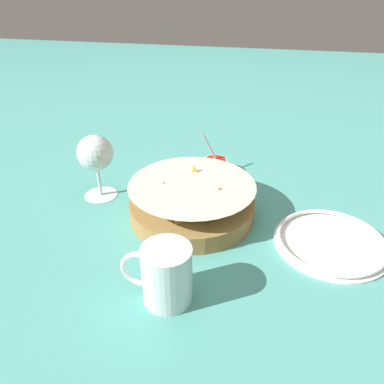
{
  "coord_description": "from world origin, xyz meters",
  "views": [
    {
      "loc": [
        -0.13,
        0.61,
        0.45
      ],
      "look_at": [
        0.01,
        -0.03,
        0.06
      ],
      "focal_mm": 35.0,
      "sensor_mm": 36.0,
      "label": 1
    }
  ],
  "objects_px": {
    "food_basket": "(192,202)",
    "wine_glass": "(95,155)",
    "sauce_cup": "(215,165)",
    "side_plate": "(331,242)",
    "beer_mug": "(167,276)"
  },
  "relations": [
    {
      "from": "food_basket",
      "to": "wine_glass",
      "type": "xyz_separation_m",
      "value": [
        0.22,
        -0.04,
        0.07
      ]
    },
    {
      "from": "food_basket",
      "to": "wine_glass",
      "type": "bearing_deg",
      "value": -9.35
    },
    {
      "from": "sauce_cup",
      "to": "side_plate",
      "type": "distance_m",
      "value": 0.35
    },
    {
      "from": "food_basket",
      "to": "side_plate",
      "type": "distance_m",
      "value": 0.28
    },
    {
      "from": "sauce_cup",
      "to": "beer_mug",
      "type": "bearing_deg",
      "value": 89.39
    },
    {
      "from": "beer_mug",
      "to": "food_basket",
      "type": "bearing_deg",
      "value": -86.87
    },
    {
      "from": "sauce_cup",
      "to": "wine_glass",
      "type": "distance_m",
      "value": 0.3
    },
    {
      "from": "sauce_cup",
      "to": "beer_mug",
      "type": "height_order",
      "value": "sauce_cup"
    },
    {
      "from": "beer_mug",
      "to": "side_plate",
      "type": "xyz_separation_m",
      "value": [
        -0.26,
        -0.19,
        -0.04
      ]
    },
    {
      "from": "sauce_cup",
      "to": "side_plate",
      "type": "xyz_separation_m",
      "value": [
        -0.26,
        0.24,
        -0.01
      ]
    },
    {
      "from": "sauce_cup",
      "to": "wine_glass",
      "type": "relative_size",
      "value": 0.75
    },
    {
      "from": "food_basket",
      "to": "wine_glass",
      "type": "distance_m",
      "value": 0.23
    },
    {
      "from": "wine_glass",
      "to": "beer_mug",
      "type": "xyz_separation_m",
      "value": [
        -0.23,
        0.27,
        -0.06
      ]
    },
    {
      "from": "food_basket",
      "to": "beer_mug",
      "type": "bearing_deg",
      "value": 93.13
    },
    {
      "from": "wine_glass",
      "to": "side_plate",
      "type": "height_order",
      "value": "wine_glass"
    }
  ]
}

